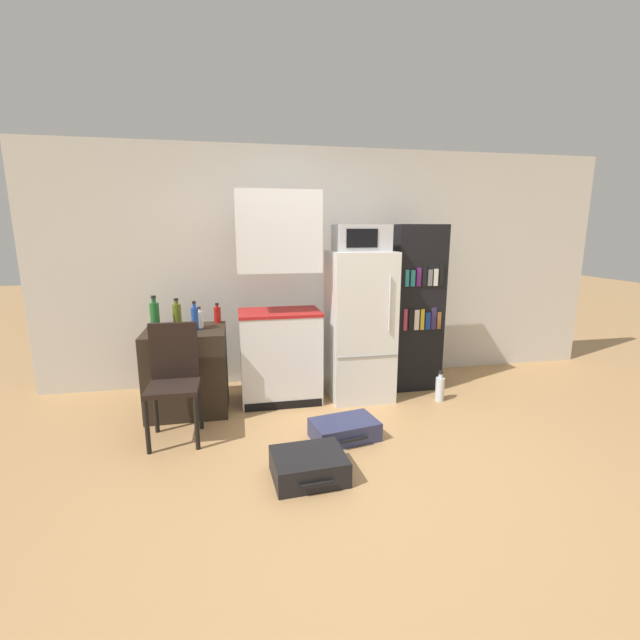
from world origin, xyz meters
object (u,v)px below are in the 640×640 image
bottle_milk_white (199,319)px  bowl (169,331)px  bookshelf (416,308)px  bottle_blue_soda (195,318)px  suitcase_small_flat (309,466)px  microwave (361,238)px  chair (174,372)px  refrigerator (359,325)px  suitcase_large_flat (344,430)px  water_bottle_front (440,388)px  bottle_ketchup_red (217,315)px  bottle_olive_oil (177,315)px  kitchen_hutch (279,307)px  bottle_green_tall (155,315)px  side_table (187,370)px

bottle_milk_white → bowl: 0.32m
bookshelf → bottle_blue_soda: bearing=-175.0°
bottle_blue_soda → suitcase_small_flat: bottle_blue_soda is taller
bookshelf → bowl: (-2.47, -0.28, -0.07)m
microwave → chair: (-1.73, -0.56, -1.05)m
bowl → chair: chair is taller
refrigerator → bookshelf: (0.66, 0.13, 0.13)m
refrigerator → suitcase_large_flat: bearing=-113.0°
microwave → bottle_milk_white: microwave is taller
bookshelf → suitcase_large_flat: size_ratio=3.00×
chair → water_bottle_front: size_ratio=3.08×
bottle_milk_white → water_bottle_front: bottle_milk_white is taller
bookshelf → chair: size_ratio=1.84×
microwave → bottle_ketchup_red: bearing=171.1°
refrigerator → bookshelf: bearing=11.1°
bottle_blue_soda → bottle_olive_oil: bottle_olive_oil is taller
bottle_milk_white → bottle_olive_oil: bottle_olive_oil is taller
kitchen_hutch → bookshelf: size_ratio=1.17×
bottle_green_tall → suitcase_small_flat: size_ratio=0.60×
bottle_blue_soda → water_bottle_front: size_ratio=0.87×
refrigerator → microwave: 0.87m
bottle_olive_oil → water_bottle_front: 2.67m
side_table → bottle_blue_soda: size_ratio=2.92×
bottle_green_tall → bowl: bearing=-54.2°
suitcase_large_flat → chair: bearing=155.9°
kitchen_hutch → bottle_blue_soda: (-0.78, -0.11, -0.05)m
side_table → chair: 0.56m
refrigerator → microwave: microwave is taller
refrigerator → bottle_green_tall: bearing=178.7°
bottle_olive_oil → bowl: size_ratio=2.15×
side_table → bookshelf: bearing=3.8°
microwave → suitcase_small_flat: microwave is taller
microwave → bookshelf: bookshelf is taller
refrigerator → suitcase_small_flat: size_ratio=2.85×
bookshelf → water_bottle_front: bearing=-77.0°
microwave → chair: 2.10m
refrigerator → suitcase_large_flat: refrigerator is taller
side_table → suitcase_large_flat: 1.60m
side_table → microwave: (1.69, 0.03, 1.22)m
suitcase_small_flat → refrigerator: bearing=57.4°
bottle_milk_white → bottle_ketchup_red: size_ratio=1.00×
refrigerator → water_bottle_front: size_ratio=4.83×
chair → suitcase_small_flat: (0.96, -0.84, -0.47)m
kitchen_hutch → bowl: 1.04m
bowl → water_bottle_front: (2.57, -0.16, -0.67)m
chair → side_table: bearing=85.9°
bookshelf → bottle_olive_oil: bookshelf is taller
microwave → chair: bearing=-162.0°
side_table → bowl: 0.44m
bookshelf → water_bottle_front: 0.87m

